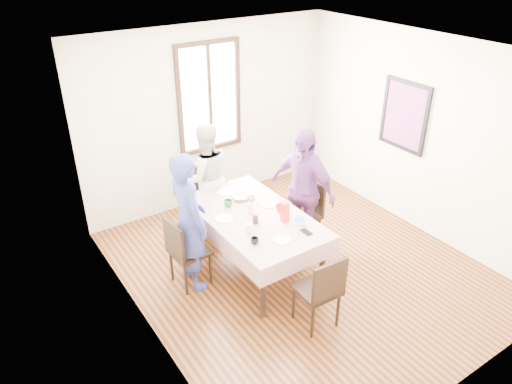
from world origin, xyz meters
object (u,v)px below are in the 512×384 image
(chair_near, at_px, (317,289))
(person_right, at_px, (302,190))
(person_left, at_px, (189,222))
(chair_right, at_px, (302,215))
(chair_far, at_px, (207,197))
(chair_left, at_px, (190,251))
(dining_table, at_px, (254,241))
(person_far, at_px, (206,177))

(chair_near, xyz_separation_m, person_right, (0.78, 1.26, 0.39))
(person_left, bearing_deg, chair_right, -94.04)
(person_right, bearing_deg, chair_right, 76.84)
(chair_far, bearing_deg, chair_right, 127.63)
(chair_near, height_order, person_right, person_right)
(chair_right, height_order, chair_far, same)
(chair_left, xyz_separation_m, person_left, (0.02, 0.00, 0.40))
(dining_table, height_order, chair_far, chair_far)
(chair_far, bearing_deg, person_right, 126.91)
(chair_right, height_order, person_right, person_right)
(chair_far, height_order, person_right, person_right)
(chair_near, height_order, person_left, person_left)
(chair_left, bearing_deg, chair_far, 138.76)
(dining_table, relative_size, chair_left, 1.92)
(dining_table, height_order, person_left, person_left)
(chair_right, height_order, chair_near, same)
(chair_far, bearing_deg, dining_table, 92.71)
(chair_right, distance_m, person_right, 0.39)
(person_far, xyz_separation_m, person_right, (0.78, -1.13, 0.07))
(chair_left, height_order, chair_near, same)
(dining_table, distance_m, chair_near, 1.21)
(chair_right, height_order, person_far, person_far)
(chair_right, bearing_deg, person_left, 82.91)
(chair_far, xyz_separation_m, person_far, (0.00, -0.02, 0.32))
(chair_near, bearing_deg, chair_right, 60.09)
(chair_near, bearing_deg, person_left, 122.33)
(chair_right, xyz_separation_m, chair_near, (-0.80, -1.26, 0.00))
(chair_left, bearing_deg, person_far, 138.17)
(dining_table, distance_m, chair_far, 1.21)
(chair_far, distance_m, person_right, 1.44)
(person_right, bearing_deg, dining_table, -99.15)
(chair_left, bearing_deg, person_left, 86.41)
(chair_left, height_order, chair_right, same)
(person_left, relative_size, person_right, 1.01)
(chair_right, distance_m, person_left, 1.64)
(chair_near, relative_size, person_left, 0.53)
(dining_table, bearing_deg, chair_right, 3.90)
(chair_right, xyz_separation_m, person_right, (-0.02, 0.00, 0.39))
(dining_table, bearing_deg, person_right, 4.01)
(person_left, bearing_deg, chair_near, -150.36)
(dining_table, relative_size, chair_right, 1.92)
(person_far, bearing_deg, person_left, 62.83)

